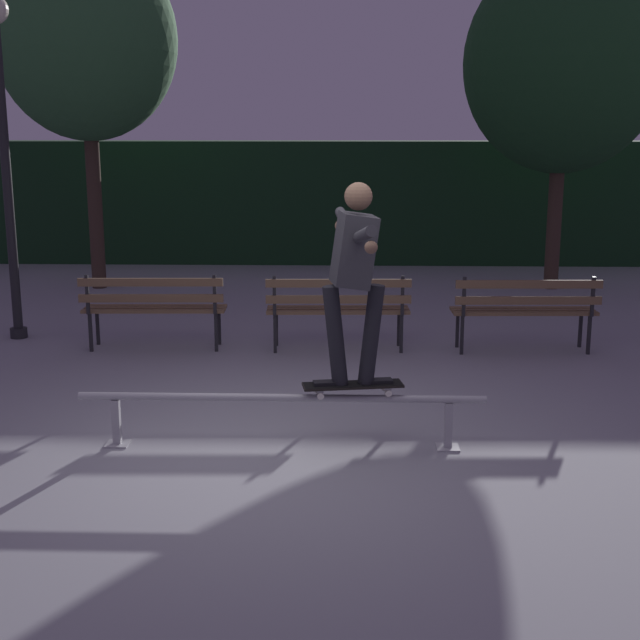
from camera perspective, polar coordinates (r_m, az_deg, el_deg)
name	(u,v)px	position (r m, az deg, el deg)	size (l,w,h in m)	color
ground_plane	(280,452)	(6.85, -2.61, -8.66)	(90.00, 90.00, 0.00)	gray
hedge_backdrop	(319,202)	(16.31, -0.04, 7.76)	(24.00, 1.20, 2.21)	black
grind_rail	(281,405)	(6.86, -2.55, -5.58)	(3.20, 0.18, 0.43)	#9E9EA3
skateboard	(353,386)	(6.79, 2.16, -4.32)	(0.80, 0.33, 0.09)	black
skateboarder	(354,267)	(6.58, 2.26, 3.50)	(0.63, 1.39, 1.56)	black
park_bench_leftmost	(153,303)	(9.93, -10.85, 1.08)	(1.61, 0.47, 0.88)	black
park_bench_left_center	(338,304)	(9.70, 1.20, 1.02)	(1.61, 0.47, 0.88)	black
park_bench_right_center	(525,306)	(9.90, 13.30, 0.92)	(1.61, 0.47, 0.88)	black
tree_far_right	(564,63)	(13.91, 15.66, 15.89)	(2.95, 2.95, 5.02)	#3D2D23
tree_far_left	(86,40)	(13.94, -15.09, 17.29)	(2.70, 2.70, 5.22)	#3D2D23
lamp_post_left	(3,126)	(10.76, -20.06, 11.85)	(0.32, 0.32, 3.90)	black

